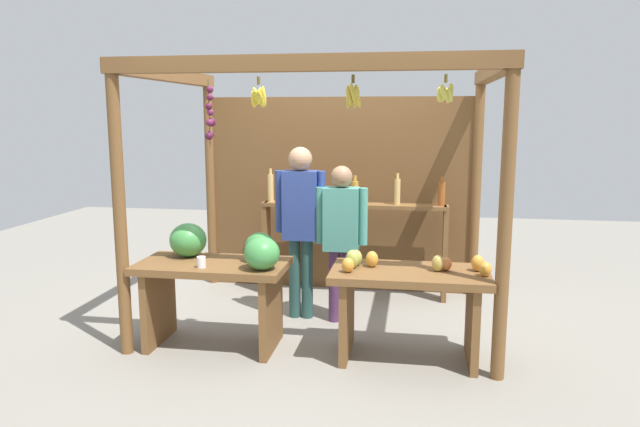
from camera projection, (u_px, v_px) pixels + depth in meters
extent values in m
plane|color=gray|center=(324.00, 319.00, 5.55)|extent=(12.00, 12.00, 0.00)
cylinder|color=brown|center=(119.00, 211.00, 4.58)|extent=(0.10, 0.10, 2.34)
cylinder|color=brown|center=(505.00, 222.00, 4.11)|extent=(0.10, 0.10, 2.34)
cylinder|color=brown|center=(210.00, 182.00, 6.59)|extent=(0.10, 0.10, 2.34)
cylinder|color=brown|center=(476.00, 187.00, 6.13)|extent=(0.10, 0.10, 2.34)
cube|color=brown|center=(301.00, 63.00, 4.16)|extent=(3.02, 0.12, 0.12)
cube|color=brown|center=(168.00, 75.00, 5.40)|extent=(0.12, 2.17, 0.12)
cube|color=brown|center=(494.00, 71.00, 4.93)|extent=(0.12, 2.17, 0.12)
cube|color=brown|center=(339.00, 195.00, 6.40)|extent=(2.92, 0.04, 2.10)
cylinder|color=brown|center=(353.00, 79.00, 4.19)|extent=(0.02, 0.02, 0.06)
ellipsoid|color=gold|center=(356.00, 94.00, 4.21)|extent=(0.04, 0.07, 0.15)
ellipsoid|color=gold|center=(356.00, 99.00, 4.23)|extent=(0.07, 0.08, 0.15)
ellipsoid|color=gold|center=(354.00, 95.00, 4.24)|extent=(0.10, 0.04, 0.15)
ellipsoid|color=gold|center=(349.00, 99.00, 4.25)|extent=(0.05, 0.06, 0.15)
ellipsoid|color=gold|center=(348.00, 94.00, 4.21)|extent=(0.04, 0.09, 0.15)
ellipsoid|color=gold|center=(349.00, 96.00, 4.20)|extent=(0.06, 0.06, 0.15)
ellipsoid|color=gold|center=(353.00, 93.00, 4.17)|extent=(0.07, 0.04, 0.15)
ellipsoid|color=gold|center=(357.00, 98.00, 4.18)|extent=(0.07, 0.07, 0.15)
cylinder|color=brown|center=(446.00, 78.00, 4.15)|extent=(0.02, 0.02, 0.06)
ellipsoid|color=#D1CC4C|center=(451.00, 91.00, 4.16)|extent=(0.04, 0.06, 0.12)
ellipsoid|color=#D1CC4C|center=(449.00, 96.00, 4.19)|extent=(0.05, 0.05, 0.12)
ellipsoid|color=#D1CC4C|center=(444.00, 95.00, 4.21)|extent=(0.08, 0.04, 0.12)
ellipsoid|color=#D1CC4C|center=(441.00, 95.00, 4.19)|extent=(0.05, 0.05, 0.12)
ellipsoid|color=#D1CC4C|center=(439.00, 94.00, 4.17)|extent=(0.04, 0.06, 0.11)
ellipsoid|color=#D1CC4C|center=(443.00, 91.00, 4.15)|extent=(0.06, 0.05, 0.12)
ellipsoid|color=#D1CC4C|center=(445.00, 94.00, 4.13)|extent=(0.07, 0.04, 0.12)
ellipsoid|color=#D1CC4C|center=(450.00, 95.00, 4.13)|extent=(0.06, 0.06, 0.12)
cylinder|color=brown|center=(259.00, 81.00, 4.41)|extent=(0.02, 0.02, 0.06)
ellipsoid|color=yellow|center=(264.00, 98.00, 4.42)|extent=(0.04, 0.07, 0.14)
ellipsoid|color=yellow|center=(262.00, 95.00, 4.45)|extent=(0.06, 0.05, 0.15)
ellipsoid|color=yellow|center=(259.00, 96.00, 4.47)|extent=(0.07, 0.05, 0.14)
ellipsoid|color=yellow|center=(256.00, 99.00, 4.45)|extent=(0.05, 0.08, 0.15)
ellipsoid|color=yellow|center=(253.00, 99.00, 4.43)|extent=(0.05, 0.08, 0.15)
ellipsoid|color=yellow|center=(257.00, 96.00, 4.40)|extent=(0.08, 0.05, 0.14)
ellipsoid|color=yellow|center=(260.00, 99.00, 4.41)|extent=(0.07, 0.06, 0.15)
cylinder|color=#4C422D|center=(209.00, 114.00, 4.78)|extent=(0.01, 0.01, 0.55)
sphere|color=#511938|center=(210.00, 89.00, 4.76)|extent=(0.06, 0.06, 0.06)
sphere|color=#511938|center=(210.00, 97.00, 4.76)|extent=(0.06, 0.06, 0.06)
sphere|color=#47142D|center=(209.00, 106.00, 4.76)|extent=(0.06, 0.06, 0.06)
sphere|color=#601E42|center=(210.00, 112.00, 4.78)|extent=(0.06, 0.06, 0.06)
sphere|color=#47142D|center=(211.00, 122.00, 4.81)|extent=(0.07, 0.07, 0.07)
sphere|color=#601E42|center=(209.00, 123.00, 4.78)|extent=(0.06, 0.06, 0.06)
sphere|color=#511938|center=(211.00, 134.00, 4.82)|extent=(0.06, 0.06, 0.06)
sphere|color=#47142D|center=(209.00, 136.00, 4.80)|extent=(0.06, 0.06, 0.06)
cube|color=brown|center=(213.00, 266.00, 4.80)|extent=(1.22, 0.64, 0.06)
cube|color=brown|center=(159.00, 305.00, 4.94)|extent=(0.06, 0.58, 0.66)
cube|color=brown|center=(271.00, 311.00, 4.79)|extent=(0.06, 0.58, 0.66)
ellipsoid|color=#429347|center=(262.00, 253.00, 4.55)|extent=(0.29, 0.29, 0.26)
ellipsoid|color=#429347|center=(188.00, 240.00, 4.97)|extent=(0.39, 0.39, 0.29)
ellipsoid|color=#38843D|center=(260.00, 247.00, 4.81)|extent=(0.31, 0.31, 0.24)
cylinder|color=white|center=(201.00, 262.00, 4.62)|extent=(0.07, 0.07, 0.09)
cube|color=brown|center=(410.00, 274.00, 4.55)|extent=(1.22, 0.64, 0.06)
cube|color=brown|center=(347.00, 315.00, 4.69)|extent=(0.06, 0.58, 0.66)
cube|color=brown|center=(472.00, 322.00, 4.53)|extent=(0.06, 0.58, 0.66)
ellipsoid|color=gold|center=(348.00, 265.00, 4.48)|extent=(0.13, 0.13, 0.12)
ellipsoid|color=gold|center=(372.00, 259.00, 4.64)|extent=(0.13, 0.13, 0.13)
ellipsoid|color=#A8B24C|center=(356.00, 258.00, 4.68)|extent=(0.11, 0.11, 0.13)
ellipsoid|color=#B79E47|center=(438.00, 263.00, 4.51)|extent=(0.10, 0.10, 0.13)
ellipsoid|color=gold|center=(485.00, 269.00, 4.37)|extent=(0.11, 0.11, 0.11)
ellipsoid|color=#A8B24C|center=(352.00, 259.00, 4.60)|extent=(0.15, 0.15, 0.15)
ellipsoid|color=gold|center=(478.00, 263.00, 4.51)|extent=(0.12, 0.12, 0.13)
ellipsoid|color=#CC7038|center=(446.00, 264.00, 4.54)|extent=(0.13, 0.13, 0.11)
cube|color=brown|center=(267.00, 247.00, 6.34)|extent=(0.05, 0.20, 1.00)
cube|color=brown|center=(445.00, 254.00, 6.04)|extent=(0.05, 0.20, 1.00)
cube|color=brown|center=(354.00, 205.00, 6.11)|extent=(1.89, 0.22, 0.04)
cylinder|color=#D8B266|center=(271.00, 188.00, 6.22)|extent=(0.06, 0.06, 0.29)
cylinder|color=#D8B266|center=(270.00, 171.00, 6.19)|extent=(0.03, 0.03, 0.06)
cylinder|color=gold|center=(312.00, 189.00, 6.15)|extent=(0.06, 0.06, 0.28)
cylinder|color=gold|center=(311.00, 173.00, 6.12)|extent=(0.03, 0.03, 0.06)
cylinder|color=gold|center=(355.00, 192.00, 6.08)|extent=(0.08, 0.08, 0.23)
cylinder|color=gold|center=(355.00, 178.00, 6.06)|extent=(0.03, 0.03, 0.06)
cylinder|color=#D8B266|center=(397.00, 192.00, 6.01)|extent=(0.06, 0.06, 0.27)
cylinder|color=#D8B266|center=(398.00, 176.00, 5.98)|extent=(0.03, 0.03, 0.06)
cylinder|color=#994C1E|center=(442.00, 194.00, 5.94)|extent=(0.07, 0.07, 0.24)
cylinder|color=#994C1E|center=(442.00, 179.00, 5.92)|extent=(0.03, 0.03, 0.06)
cylinder|color=#274B47|center=(295.00, 278.00, 5.56)|extent=(0.11, 0.11, 0.76)
cylinder|color=#274B47|center=(307.00, 279.00, 5.54)|extent=(0.11, 0.11, 0.76)
cube|color=#2D428C|center=(301.00, 205.00, 5.44)|extent=(0.32, 0.19, 0.64)
cylinder|color=#2D428C|center=(280.00, 201.00, 5.46)|extent=(0.08, 0.08, 0.58)
cylinder|color=#2D428C|center=(322.00, 202.00, 5.40)|extent=(0.08, 0.08, 0.58)
sphere|color=tan|center=(300.00, 159.00, 5.37)|extent=(0.22, 0.22, 0.22)
cylinder|color=#56305B|center=(335.00, 286.00, 5.45)|extent=(0.11, 0.11, 0.69)
cylinder|color=#56305B|center=(347.00, 286.00, 5.43)|extent=(0.11, 0.11, 0.69)
cube|color=teal|center=(341.00, 219.00, 5.33)|extent=(0.32, 0.19, 0.58)
cylinder|color=teal|center=(320.00, 215.00, 5.36)|extent=(0.08, 0.08, 0.52)
cylinder|color=teal|center=(363.00, 217.00, 5.30)|extent=(0.08, 0.08, 0.52)
sphere|color=#997051|center=(342.00, 177.00, 5.27)|extent=(0.20, 0.20, 0.20)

